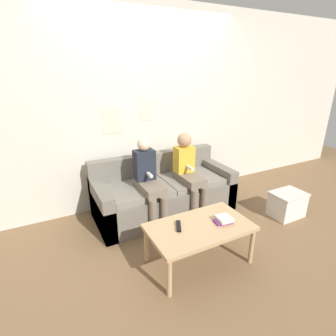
{
  "coord_description": "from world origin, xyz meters",
  "views": [
    {
      "loc": [
        -1.37,
        -2.3,
        1.8
      ],
      "look_at": [
        0.0,
        0.37,
        0.66
      ],
      "focal_mm": 28.0,
      "sensor_mm": 36.0,
      "label": 1
    }
  ],
  "objects_px": {
    "person_right": "(188,171)",
    "tv_remote": "(179,226)",
    "coffee_table": "(200,230)",
    "couch": "(163,193)",
    "storage_box": "(287,204)",
    "person_left": "(149,180)"
  },
  "relations": [
    {
      "from": "coffee_table",
      "to": "person_right",
      "type": "relative_size",
      "value": 0.93
    },
    {
      "from": "person_left",
      "to": "person_right",
      "type": "relative_size",
      "value": 1.0
    },
    {
      "from": "couch",
      "to": "coffee_table",
      "type": "height_order",
      "value": "couch"
    },
    {
      "from": "person_left",
      "to": "person_right",
      "type": "xyz_separation_m",
      "value": [
        0.55,
        0.0,
        0.01
      ]
    },
    {
      "from": "person_right",
      "to": "storage_box",
      "type": "distance_m",
      "value": 1.35
    },
    {
      "from": "coffee_table",
      "to": "tv_remote",
      "type": "height_order",
      "value": "tv_remote"
    },
    {
      "from": "couch",
      "to": "coffee_table",
      "type": "bearing_deg",
      "value": -97.41
    },
    {
      "from": "tv_remote",
      "to": "person_left",
      "type": "bearing_deg",
      "value": 113.53
    },
    {
      "from": "couch",
      "to": "person_left",
      "type": "bearing_deg",
      "value": -147.08
    },
    {
      "from": "person_right",
      "to": "person_left",
      "type": "bearing_deg",
      "value": -179.55
    },
    {
      "from": "person_left",
      "to": "coffee_table",
      "type": "bearing_deg",
      "value": -80.59
    },
    {
      "from": "coffee_table",
      "to": "person_right",
      "type": "xyz_separation_m",
      "value": [
        0.4,
        0.88,
        0.23
      ]
    },
    {
      "from": "person_left",
      "to": "storage_box",
      "type": "relative_size",
      "value": 2.49
    },
    {
      "from": "person_left",
      "to": "person_right",
      "type": "bearing_deg",
      "value": 0.45
    },
    {
      "from": "couch",
      "to": "coffee_table",
      "type": "xyz_separation_m",
      "value": [
        -0.14,
        -1.05,
        0.11
      ]
    },
    {
      "from": "coffee_table",
      "to": "person_left",
      "type": "distance_m",
      "value": 0.91
    },
    {
      "from": "coffee_table",
      "to": "tv_remote",
      "type": "distance_m",
      "value": 0.21
    },
    {
      "from": "coffee_table",
      "to": "storage_box",
      "type": "relative_size",
      "value": 2.31
    },
    {
      "from": "person_right",
      "to": "tv_remote",
      "type": "xyz_separation_m",
      "value": [
        -0.59,
        -0.8,
        -0.17
      ]
    },
    {
      "from": "couch",
      "to": "tv_remote",
      "type": "bearing_deg",
      "value": -108.36
    },
    {
      "from": "couch",
      "to": "storage_box",
      "type": "distance_m",
      "value": 1.61
    },
    {
      "from": "couch",
      "to": "tv_remote",
      "type": "height_order",
      "value": "couch"
    }
  ]
}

